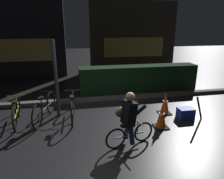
% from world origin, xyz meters
% --- Properties ---
extents(ground_plane, '(40.00, 40.00, 0.00)m').
position_xyz_m(ground_plane, '(0.00, 0.00, 0.00)').
color(ground_plane, black).
extents(sidewalk_curb, '(12.00, 0.24, 0.12)m').
position_xyz_m(sidewalk_curb, '(0.00, 2.20, 0.06)').
color(sidewalk_curb, '#56544F').
rests_on(sidewalk_curb, ground).
extents(hedge_row, '(4.80, 0.70, 1.03)m').
position_xyz_m(hedge_row, '(1.80, 3.10, 0.51)').
color(hedge_row, black).
rests_on(hedge_row, ground).
extents(storefront_left, '(4.34, 0.54, 4.61)m').
position_xyz_m(storefront_left, '(-3.29, 6.50, 2.29)').
color(storefront_left, '#262328').
rests_on(storefront_left, ground).
extents(storefront_right, '(5.06, 0.54, 3.91)m').
position_xyz_m(storefront_right, '(2.76, 7.20, 1.95)').
color(storefront_right, '#42382D').
rests_on(storefront_right, ground).
extents(street_post, '(0.10, 0.10, 2.21)m').
position_xyz_m(street_post, '(-1.30, 1.20, 1.11)').
color(street_post, '#2D2D33').
rests_on(street_post, ground).
extents(parked_bike_left_mid, '(0.46, 1.53, 0.71)m').
position_xyz_m(parked_bike_left_mid, '(-2.39, 0.95, 0.33)').
color(parked_bike_left_mid, black).
rests_on(parked_bike_left_mid, ground).
extents(parked_bike_center_left, '(0.53, 1.63, 0.77)m').
position_xyz_m(parked_bike_center_left, '(-1.65, 0.96, 0.35)').
color(parked_bike_center_left, black).
rests_on(parked_bike_center_left, ground).
extents(parked_bike_center_right, '(0.46, 1.65, 0.76)m').
position_xyz_m(parked_bike_center_right, '(-0.88, 0.93, 0.35)').
color(parked_bike_center_right, black).
rests_on(parked_bike_center_right, ground).
extents(traffic_cone_near, '(0.36, 0.36, 0.67)m').
position_xyz_m(traffic_cone_near, '(1.37, -0.10, 0.32)').
color(traffic_cone_near, black).
rests_on(traffic_cone_near, ground).
extents(traffic_cone_far, '(0.36, 0.36, 0.67)m').
position_xyz_m(traffic_cone_far, '(1.86, 0.72, 0.33)').
color(traffic_cone_far, black).
rests_on(traffic_cone_far, ground).
extents(blue_crate, '(0.45, 0.33, 0.30)m').
position_xyz_m(blue_crate, '(2.31, 0.30, 0.15)').
color(blue_crate, '#193DB7').
rests_on(blue_crate, ground).
extents(cyclist, '(1.16, 0.50, 1.25)m').
position_xyz_m(cyclist, '(0.31, -0.71, 0.63)').
color(cyclist, black).
rests_on(cyclist, ground).
extents(closed_umbrella, '(0.42, 0.27, 0.77)m').
position_xyz_m(closed_umbrella, '(2.55, 0.05, 0.38)').
color(closed_umbrella, black).
rests_on(closed_umbrella, ground).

